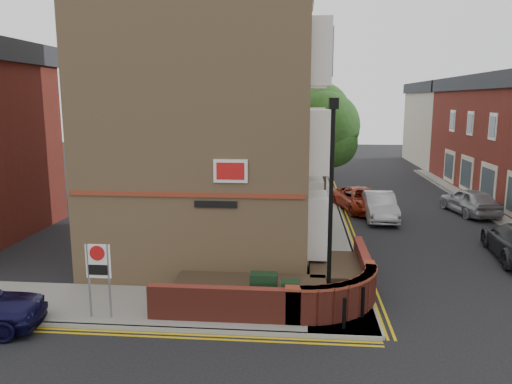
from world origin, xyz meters
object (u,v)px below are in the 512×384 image
(lamppost, at_px, (331,208))
(zone_sign, at_px, (98,267))
(utility_cabinet_large, at_px, (264,293))
(silver_car_near, at_px, (380,206))

(lamppost, distance_m, zone_sign, 6.85)
(utility_cabinet_large, bearing_deg, zone_sign, -170.31)
(lamppost, height_order, silver_car_near, lamppost)
(utility_cabinet_large, relative_size, zone_sign, 0.55)
(lamppost, xyz_separation_m, silver_car_near, (3.40, 12.79, -2.62))
(zone_sign, bearing_deg, silver_car_near, 53.46)
(lamppost, xyz_separation_m, utility_cabinet_large, (-1.90, 0.10, -2.62))
(utility_cabinet_large, distance_m, zone_sign, 4.86)
(zone_sign, bearing_deg, utility_cabinet_large, 9.69)
(utility_cabinet_large, xyz_separation_m, silver_car_near, (5.30, 12.69, 0.00))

